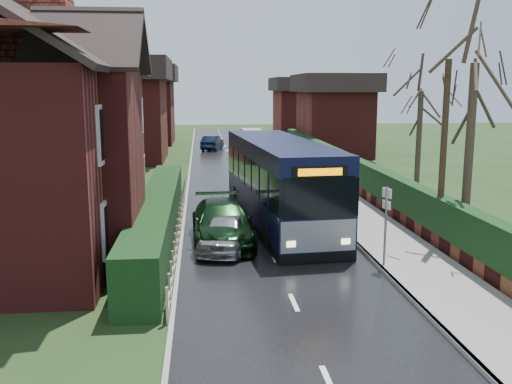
{
  "coord_description": "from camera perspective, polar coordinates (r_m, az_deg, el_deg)",
  "views": [
    {
      "loc": [
        -2.31,
        -15.67,
        5.44
      ],
      "look_at": [
        -0.38,
        4.06,
        1.8
      ],
      "focal_mm": 40.0,
      "sensor_mm": 36.0,
      "label": 1
    }
  ],
  "objects": [
    {
      "name": "car_distant",
      "position": [
        50.66,
        -4.39,
        4.93
      ],
      "size": [
        2.18,
        4.05,
        1.27
      ],
      "primitive_type": "imported",
      "rotation": [
        0.0,
        0.0,
        2.91
      ],
      "color": "black",
      "rests_on": "ground"
    },
    {
      "name": "picket_fence",
      "position": [
        21.28,
        -7.7,
        -3.25
      ],
      "size": [
        0.1,
        16.0,
        0.9
      ],
      "primitive_type": null,
      "color": "tan",
      "rests_on": "ground"
    },
    {
      "name": "right_wall_hedge",
      "position": [
        27.29,
        11.79,
        0.86
      ],
      "size": [
        0.6,
        50.0,
        1.8
      ],
      "color": "maroon",
      "rests_on": "ground"
    },
    {
      "name": "telegraph_pole",
      "position": [
        20.16,
        18.21,
        3.56
      ],
      "size": [
        0.38,
        0.78,
        6.36
      ],
      "rotation": [
        0.0,
        0.0,
        -0.4
      ],
      "color": "black",
      "rests_on": "ground"
    },
    {
      "name": "kerb_left",
      "position": [
        26.24,
        -7.08,
        -1.53
      ],
      "size": [
        0.12,
        100.0,
        0.1
      ],
      "primitive_type": "cube",
      "color": "gray",
      "rests_on": "ground"
    },
    {
      "name": "road",
      "position": [
        26.34,
        -0.43,
        -1.49
      ],
      "size": [
        6.0,
        100.0,
        0.02
      ],
      "primitive_type": "cube",
      "color": "black",
      "rests_on": "ground"
    },
    {
      "name": "tree_right_far",
      "position": [
        30.8,
        16.23,
        10.35
      ],
      "size": [
        3.9,
        3.9,
        7.53
      ],
      "color": "#372B20",
      "rests_on": "ground"
    },
    {
      "name": "ground",
      "position": [
        16.75,
        2.68,
        -8.56
      ],
      "size": [
        140.0,
        140.0,
        0.0
      ],
      "primitive_type": "plane",
      "color": "#2A401B",
      "rests_on": "ground"
    },
    {
      "name": "kerb_right",
      "position": [
        26.77,
        6.08,
        -1.23
      ],
      "size": [
        0.12,
        100.0,
        0.14
      ],
      "primitive_type": "cube",
      "color": "gray",
      "rests_on": "ground"
    },
    {
      "name": "brick_house",
      "position": [
        21.46,
        -23.16,
        6.73
      ],
      "size": [
        9.3,
        14.6,
        10.3
      ],
      "color": "maroon",
      "rests_on": "ground"
    },
    {
      "name": "car_green",
      "position": [
        20.24,
        -3.42,
        -3.07
      ],
      "size": [
        2.24,
        5.11,
        1.46
      ],
      "primitive_type": "imported",
      "rotation": [
        0.0,
        0.0,
        0.04
      ],
      "color": "black",
      "rests_on": "ground"
    },
    {
      "name": "tree_right_near",
      "position": [
        20.91,
        21.14,
        13.11
      ],
      "size": [
        4.14,
        4.14,
        8.93
      ],
      "color": "#3A2C22",
      "rests_on": "ground"
    },
    {
      "name": "front_hedge",
      "position": [
        21.25,
        -9.74,
        -2.36
      ],
      "size": [
        1.2,
        16.0,
        1.6
      ],
      "primitive_type": "cube",
      "color": "black",
      "rests_on": "ground"
    },
    {
      "name": "bus",
      "position": [
        22.83,
        2.33,
        0.9
      ],
      "size": [
        3.5,
        11.29,
        3.38
      ],
      "rotation": [
        0.0,
        0.0,
        0.09
      ],
      "color": "black",
      "rests_on": "ground"
    },
    {
      "name": "pavement",
      "position": [
        27.04,
        8.58,
        -1.17
      ],
      "size": [
        2.5,
        100.0,
        0.14
      ],
      "primitive_type": "cube",
      "color": "slate",
      "rests_on": "ground"
    },
    {
      "name": "bus_stop_sign",
      "position": [
        17.55,
        12.87,
        -2.29
      ],
      "size": [
        0.18,
        0.37,
        2.53
      ],
      "rotation": [
        0.0,
        0.0,
        0.36
      ],
      "color": "slate",
      "rests_on": "ground"
    },
    {
      "name": "car_silver",
      "position": [
        19.38,
        -3.02,
        -4.0
      ],
      "size": [
        2.27,
        3.9,
        1.25
      ],
      "primitive_type": "imported",
      "rotation": [
        0.0,
        0.0,
        -0.23
      ],
      "color": "#ABABB0",
      "rests_on": "ground"
    }
  ]
}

